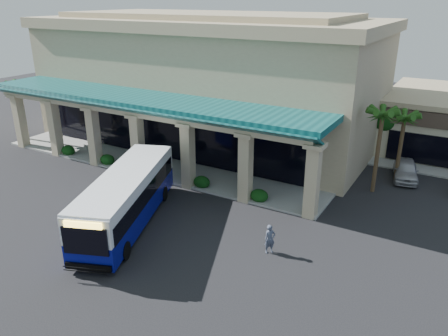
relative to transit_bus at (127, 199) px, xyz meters
The scene contains 10 objects.
ground 3.61m from the transit_bus, 17.93° to the left, with size 110.00×110.00×0.00m, color black.
main_building 18.16m from the transit_bus, 106.11° to the left, with size 30.80×14.80×11.35m, color tan, non-canonical shape.
arcade 9.30m from the transit_bus, 122.19° to the left, with size 30.00×6.20×5.70m, color #0B4244, non-canonical shape.
palm_0 16.77m from the transit_bus, 45.99° to the left, with size 2.40×2.40×6.60m, color #1C4512, non-canonical shape.
palm_1 19.63m from the transit_bus, 49.99° to the left, with size 2.40×2.40×5.80m, color #1C4512, non-canonical shape.
palm_2 20.86m from the transit_bus, 158.87° to the left, with size 2.40×2.40×6.20m, color #1C4512, non-canonical shape.
broadleaf_tree 22.65m from the transit_bus, 62.10° to the left, with size 2.60×2.60×4.81m, color black, non-canonical shape.
transit_bus is the anchor object (origin of this frame).
pedestrian 8.75m from the transit_bus, ahead, with size 0.58×0.38×1.60m, color #40485C.
car_silver 20.35m from the transit_bus, 49.71° to the left, with size 1.64×4.09×1.39m, color #AFAEB4.
Camera 1 is at (13.43, -18.16, 12.68)m, focal length 35.00 mm.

